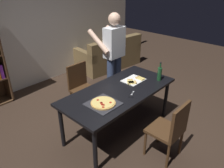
% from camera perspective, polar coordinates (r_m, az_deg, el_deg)
% --- Properties ---
extents(ground_plane, '(12.00, 12.00, 0.00)m').
position_cam_1_polar(ground_plane, '(3.77, 1.71, -11.62)').
color(ground_plane, '#38281E').
extents(back_wall, '(6.40, 0.10, 2.80)m').
position_cam_1_polar(back_wall, '(5.12, -21.27, 14.59)').
color(back_wall, silver).
rests_on(back_wall, ground_plane).
extents(dining_table, '(1.88, 0.87, 0.75)m').
position_cam_1_polar(dining_table, '(3.38, 1.87, -2.61)').
color(dining_table, black).
rests_on(dining_table, ground_plane).
extents(chair_near_camera, '(0.42, 0.42, 0.90)m').
position_cam_1_polar(chair_near_camera, '(3.06, 15.17, -11.06)').
color(chair_near_camera, '#472D19').
rests_on(chair_near_camera, ground_plane).
extents(chair_far_side, '(0.42, 0.42, 0.90)m').
position_cam_1_polar(chair_far_side, '(4.05, -8.03, -0.26)').
color(chair_far_side, '#472D19').
rests_on(chair_far_side, ground_plane).
extents(couch, '(1.78, 1.03, 0.85)m').
position_cam_1_polar(couch, '(6.04, -0.61, 7.22)').
color(couch, brown).
rests_on(couch, ground_plane).
extents(person_serving_pizza, '(0.55, 0.54, 1.75)m').
position_cam_1_polar(person_serving_pizza, '(4.11, 0.42, 7.83)').
color(person_serving_pizza, '#38476B').
rests_on(person_serving_pizza, ground_plane).
extents(pepperoni_pizza_on_tray, '(0.40, 0.40, 0.04)m').
position_cam_1_polar(pepperoni_pizza_on_tray, '(2.99, -2.33, -5.03)').
color(pepperoni_pizza_on_tray, '#2D2D33').
rests_on(pepperoni_pizza_on_tray, dining_table).
extents(pizza_slices_on_towel, '(0.38, 0.28, 0.03)m').
position_cam_1_polar(pizza_slices_on_towel, '(3.64, 5.74, 0.96)').
color(pizza_slices_on_towel, white).
rests_on(pizza_slices_on_towel, dining_table).
extents(wine_bottle, '(0.07, 0.07, 0.32)m').
position_cam_1_polar(wine_bottle, '(3.69, 12.31, 2.70)').
color(wine_bottle, '#194723').
rests_on(wine_bottle, dining_table).
extents(kitchen_scissors, '(0.20, 0.12, 0.01)m').
position_cam_1_polar(kitchen_scissors, '(3.20, 5.07, -2.98)').
color(kitchen_scissors, silver).
rests_on(kitchen_scissors, dining_table).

